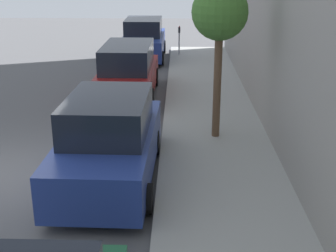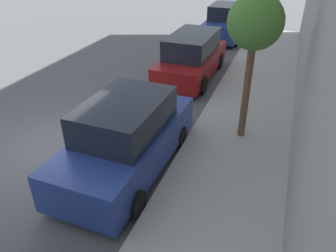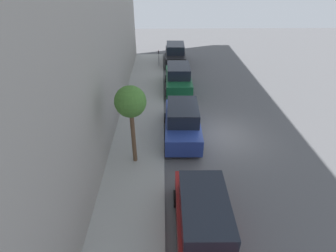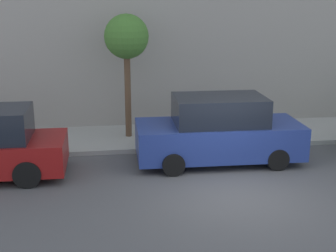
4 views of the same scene
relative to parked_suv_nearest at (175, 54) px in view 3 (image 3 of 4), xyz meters
name	(u,v)px [view 3 (image 3 of 4)]	position (x,y,z in m)	size (l,w,h in m)	color
ground_plane	(223,136)	(-2.28, 13.28, -0.93)	(60.00, 60.00, 0.00)	#515154
sidewalk	(139,136)	(2.69, 13.28, -0.86)	(2.94, 32.00, 0.15)	#9E9E99
parked_suv_nearest	(175,54)	(0.00, 0.00, 0.00)	(2.08, 4.85, 1.98)	black
parked_suv_second	(178,78)	(0.02, 6.42, 0.00)	(2.08, 4.81, 1.98)	#14512D
parked_suv_third	(182,122)	(0.14, 13.14, 0.00)	(2.09, 4.85, 1.98)	navy
parked_minivan_fourth	(204,220)	(-0.17, 19.98, -0.01)	(2.02, 4.92, 1.90)	maroon
parking_meter_near	(159,56)	(1.67, 0.95, 0.12)	(0.11, 0.15, 1.48)	#ADADB2
street_tree	(131,103)	(2.71, 15.62, 2.50)	(1.45, 1.45, 4.08)	brown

